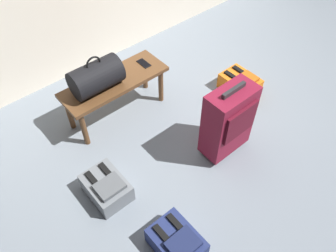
# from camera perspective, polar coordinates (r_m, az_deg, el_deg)

# --- Properties ---
(ground_plane) EXTENTS (6.60, 6.60, 0.00)m
(ground_plane) POSITION_cam_1_polar(r_m,az_deg,el_deg) (3.18, 5.70, -1.21)
(ground_plane) COLOR slate
(bench) EXTENTS (1.00, 0.36, 0.42)m
(bench) POSITION_cam_1_polar(r_m,az_deg,el_deg) (3.14, -8.99, 6.77)
(bench) COLOR brown
(bench) RESTS_ON ground
(duffel_bag_black) EXTENTS (0.44, 0.26, 0.34)m
(duffel_bag_black) POSITION_cam_1_polar(r_m,az_deg,el_deg) (2.95, -12.09, 8.18)
(duffel_bag_black) COLOR black
(duffel_bag_black) RESTS_ON bench
(cell_phone) EXTENTS (0.07, 0.14, 0.01)m
(cell_phone) POSITION_cam_1_polar(r_m,az_deg,el_deg) (3.25, -4.13, 10.56)
(cell_phone) COLOR black
(cell_phone) RESTS_ON bench
(suitcase_upright_burgundy) EXTENTS (0.42, 0.25, 0.73)m
(suitcase_upright_burgundy) POSITION_cam_1_polar(r_m,az_deg,el_deg) (2.81, 10.19, 0.90)
(suitcase_upright_burgundy) COLOR maroon
(suitcase_upright_burgundy) RESTS_ON ground
(backpack_grey) EXTENTS (0.28, 0.38, 0.21)m
(backpack_grey) POSITION_cam_1_polar(r_m,az_deg,el_deg) (2.76, -10.37, -10.21)
(backpack_grey) COLOR slate
(backpack_grey) RESTS_ON ground
(backpack_navy) EXTENTS (0.28, 0.38, 0.21)m
(backpack_navy) POSITION_cam_1_polar(r_m,az_deg,el_deg) (2.51, 1.49, -19.14)
(backpack_navy) COLOR navy
(backpack_navy) RESTS_ON ground
(backpack_orange) EXTENTS (0.28, 0.38, 0.21)m
(backpack_orange) POSITION_cam_1_polar(r_m,az_deg,el_deg) (3.60, 12.12, 7.10)
(backpack_orange) COLOR orange
(backpack_orange) RESTS_ON ground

